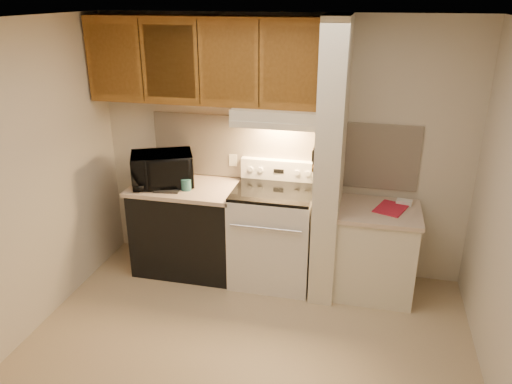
% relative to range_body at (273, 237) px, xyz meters
% --- Properties ---
extents(floor, '(3.60, 3.60, 0.00)m').
position_rel_range_body_xyz_m(floor, '(0.00, -1.16, -0.46)').
color(floor, tan).
rests_on(floor, ground).
extents(ceiling, '(3.60, 3.60, 0.00)m').
position_rel_range_body_xyz_m(ceiling, '(0.00, -1.16, 2.04)').
color(ceiling, white).
rests_on(ceiling, wall_back).
extents(wall_back, '(3.60, 2.50, 0.02)m').
position_rel_range_body_xyz_m(wall_back, '(0.00, 0.34, 0.79)').
color(wall_back, beige).
rests_on(wall_back, floor).
extents(wall_left, '(0.02, 3.00, 2.50)m').
position_rel_range_body_xyz_m(wall_left, '(-1.80, -1.16, 0.79)').
color(wall_left, beige).
rests_on(wall_left, floor).
extents(backsplash, '(2.60, 0.02, 0.63)m').
position_rel_range_body_xyz_m(backsplash, '(0.00, 0.33, 0.78)').
color(backsplash, '#F6E3C9').
rests_on(backsplash, wall_back).
extents(range_body, '(0.76, 0.65, 0.92)m').
position_rel_range_body_xyz_m(range_body, '(0.00, 0.00, 0.00)').
color(range_body, silver).
rests_on(range_body, floor).
extents(oven_window, '(0.50, 0.01, 0.30)m').
position_rel_range_body_xyz_m(oven_window, '(0.00, -0.32, 0.04)').
color(oven_window, black).
rests_on(oven_window, range_body).
extents(oven_handle, '(0.65, 0.02, 0.02)m').
position_rel_range_body_xyz_m(oven_handle, '(0.00, -0.35, 0.26)').
color(oven_handle, silver).
rests_on(oven_handle, range_body).
extents(cooktop, '(0.74, 0.64, 0.03)m').
position_rel_range_body_xyz_m(cooktop, '(0.00, 0.00, 0.48)').
color(cooktop, black).
rests_on(cooktop, range_body).
extents(range_backguard, '(0.76, 0.08, 0.20)m').
position_rel_range_body_xyz_m(range_backguard, '(0.00, 0.28, 0.59)').
color(range_backguard, silver).
rests_on(range_backguard, range_body).
extents(range_display, '(0.10, 0.01, 0.04)m').
position_rel_range_body_xyz_m(range_display, '(0.00, 0.24, 0.59)').
color(range_display, black).
rests_on(range_display, range_backguard).
extents(range_knob_left_outer, '(0.05, 0.02, 0.05)m').
position_rel_range_body_xyz_m(range_knob_left_outer, '(-0.28, 0.24, 0.59)').
color(range_knob_left_outer, silver).
rests_on(range_knob_left_outer, range_backguard).
extents(range_knob_left_inner, '(0.05, 0.02, 0.05)m').
position_rel_range_body_xyz_m(range_knob_left_inner, '(-0.18, 0.24, 0.59)').
color(range_knob_left_inner, silver).
rests_on(range_knob_left_inner, range_backguard).
extents(range_knob_right_inner, '(0.05, 0.02, 0.05)m').
position_rel_range_body_xyz_m(range_knob_right_inner, '(0.18, 0.24, 0.59)').
color(range_knob_right_inner, silver).
rests_on(range_knob_right_inner, range_backguard).
extents(range_knob_right_outer, '(0.05, 0.02, 0.05)m').
position_rel_range_body_xyz_m(range_knob_right_outer, '(0.28, 0.24, 0.59)').
color(range_knob_right_outer, silver).
rests_on(range_knob_right_outer, range_backguard).
extents(dishwasher_front, '(1.00, 0.63, 0.87)m').
position_rel_range_body_xyz_m(dishwasher_front, '(-0.88, 0.01, -0.03)').
color(dishwasher_front, black).
rests_on(dishwasher_front, floor).
extents(left_countertop, '(1.04, 0.67, 0.04)m').
position_rel_range_body_xyz_m(left_countertop, '(-0.88, 0.01, 0.43)').
color(left_countertop, beige).
rests_on(left_countertop, dishwasher_front).
extents(spoon_rest, '(0.24, 0.11, 0.02)m').
position_rel_range_body_xyz_m(spoon_rest, '(-0.99, -0.19, 0.46)').
color(spoon_rest, black).
rests_on(spoon_rest, left_countertop).
extents(teal_jar, '(0.12, 0.12, 0.11)m').
position_rel_range_body_xyz_m(teal_jar, '(-0.83, -0.09, 0.50)').
color(teal_jar, '#296266').
rests_on(teal_jar, left_countertop).
extents(outlet, '(0.08, 0.01, 0.12)m').
position_rel_range_body_xyz_m(outlet, '(-0.48, 0.32, 0.64)').
color(outlet, beige).
rests_on(outlet, backsplash).
extents(microwave, '(0.69, 0.59, 0.32)m').
position_rel_range_body_xyz_m(microwave, '(-1.10, -0.01, 0.61)').
color(microwave, black).
rests_on(microwave, left_countertop).
extents(partition_pillar, '(0.22, 0.70, 2.50)m').
position_rel_range_body_xyz_m(partition_pillar, '(0.51, -0.01, 0.79)').
color(partition_pillar, beige).
rests_on(partition_pillar, floor).
extents(pillar_trim, '(0.01, 0.70, 0.04)m').
position_rel_range_body_xyz_m(pillar_trim, '(0.39, -0.01, 0.84)').
color(pillar_trim, brown).
rests_on(pillar_trim, partition_pillar).
extents(knife_strip, '(0.02, 0.42, 0.04)m').
position_rel_range_body_xyz_m(knife_strip, '(0.39, -0.06, 0.86)').
color(knife_strip, black).
rests_on(knife_strip, partition_pillar).
extents(knife_blade_a, '(0.01, 0.03, 0.16)m').
position_rel_range_body_xyz_m(knife_blade_a, '(0.38, -0.22, 0.76)').
color(knife_blade_a, silver).
rests_on(knife_blade_a, knife_strip).
extents(knife_handle_a, '(0.02, 0.02, 0.10)m').
position_rel_range_body_xyz_m(knife_handle_a, '(0.38, -0.21, 0.91)').
color(knife_handle_a, black).
rests_on(knife_handle_a, knife_strip).
extents(knife_blade_b, '(0.01, 0.04, 0.18)m').
position_rel_range_body_xyz_m(knife_blade_b, '(0.38, -0.15, 0.75)').
color(knife_blade_b, silver).
rests_on(knife_blade_b, knife_strip).
extents(knife_handle_b, '(0.02, 0.02, 0.10)m').
position_rel_range_body_xyz_m(knife_handle_b, '(0.38, -0.13, 0.91)').
color(knife_handle_b, black).
rests_on(knife_handle_b, knife_strip).
extents(knife_blade_c, '(0.01, 0.04, 0.20)m').
position_rel_range_body_xyz_m(knife_blade_c, '(0.38, -0.06, 0.74)').
color(knife_blade_c, silver).
rests_on(knife_blade_c, knife_strip).
extents(knife_handle_c, '(0.02, 0.02, 0.10)m').
position_rel_range_body_xyz_m(knife_handle_c, '(0.38, -0.06, 0.91)').
color(knife_handle_c, black).
rests_on(knife_handle_c, knife_strip).
extents(knife_blade_d, '(0.01, 0.04, 0.16)m').
position_rel_range_body_xyz_m(knife_blade_d, '(0.38, 0.02, 0.76)').
color(knife_blade_d, silver).
rests_on(knife_blade_d, knife_strip).
extents(knife_handle_d, '(0.02, 0.02, 0.10)m').
position_rel_range_body_xyz_m(knife_handle_d, '(0.38, 0.04, 0.91)').
color(knife_handle_d, black).
rests_on(knife_handle_d, knife_strip).
extents(knife_blade_e, '(0.01, 0.04, 0.18)m').
position_rel_range_body_xyz_m(knife_blade_e, '(0.38, 0.11, 0.75)').
color(knife_blade_e, silver).
rests_on(knife_blade_e, knife_strip).
extents(knife_handle_e, '(0.02, 0.02, 0.10)m').
position_rel_range_body_xyz_m(knife_handle_e, '(0.38, 0.11, 0.91)').
color(knife_handle_e, black).
rests_on(knife_handle_e, knife_strip).
extents(oven_mitt, '(0.03, 0.11, 0.25)m').
position_rel_range_body_xyz_m(oven_mitt, '(0.38, 0.17, 0.72)').
color(oven_mitt, gray).
rests_on(oven_mitt, partition_pillar).
extents(right_cab_base, '(0.70, 0.60, 0.81)m').
position_rel_range_body_xyz_m(right_cab_base, '(0.97, -0.01, -0.06)').
color(right_cab_base, beige).
rests_on(right_cab_base, floor).
extents(right_countertop, '(0.74, 0.64, 0.04)m').
position_rel_range_body_xyz_m(right_countertop, '(0.97, -0.01, 0.37)').
color(right_countertop, beige).
rests_on(right_countertop, right_cab_base).
extents(red_folder, '(0.33, 0.39, 0.01)m').
position_rel_range_body_xyz_m(red_folder, '(1.07, 0.03, 0.40)').
color(red_folder, '#B81C32').
rests_on(red_folder, right_countertop).
extents(white_box, '(0.15, 0.12, 0.04)m').
position_rel_range_body_xyz_m(white_box, '(1.19, 0.17, 0.41)').
color(white_box, white).
rests_on(white_box, right_countertop).
extents(range_hood, '(0.78, 0.44, 0.15)m').
position_rel_range_body_xyz_m(range_hood, '(0.00, 0.12, 1.17)').
color(range_hood, beige).
rests_on(range_hood, upper_cabinets).
extents(hood_lip, '(0.78, 0.04, 0.06)m').
position_rel_range_body_xyz_m(hood_lip, '(0.00, -0.08, 1.12)').
color(hood_lip, beige).
rests_on(hood_lip, range_hood).
extents(upper_cabinets, '(2.18, 0.33, 0.77)m').
position_rel_range_body_xyz_m(upper_cabinets, '(-0.69, 0.17, 1.62)').
color(upper_cabinets, brown).
rests_on(upper_cabinets, wall_back).
extents(cab_door_a, '(0.46, 0.01, 0.63)m').
position_rel_range_body_xyz_m(cab_door_a, '(-1.51, 0.01, 1.62)').
color(cab_door_a, brown).
rests_on(cab_door_a, upper_cabinets).
extents(cab_gap_a, '(0.01, 0.01, 0.73)m').
position_rel_range_body_xyz_m(cab_gap_a, '(-1.23, 0.01, 1.62)').
color(cab_gap_a, black).
rests_on(cab_gap_a, upper_cabinets).
extents(cab_door_b, '(0.46, 0.01, 0.63)m').
position_rel_range_body_xyz_m(cab_door_b, '(-0.96, 0.01, 1.62)').
color(cab_door_b, brown).
rests_on(cab_door_b, upper_cabinets).
extents(cab_gap_b, '(0.01, 0.01, 0.73)m').
position_rel_range_body_xyz_m(cab_gap_b, '(-0.69, 0.01, 1.62)').
color(cab_gap_b, black).
rests_on(cab_gap_b, upper_cabinets).
extents(cab_door_c, '(0.46, 0.01, 0.63)m').
position_rel_range_body_xyz_m(cab_door_c, '(-0.42, 0.01, 1.62)').
color(cab_door_c, brown).
rests_on(cab_door_c, upper_cabinets).
extents(cab_gap_c, '(0.01, 0.01, 0.73)m').
position_rel_range_body_xyz_m(cab_gap_c, '(-0.14, 0.01, 1.62)').
color(cab_gap_c, black).
rests_on(cab_gap_c, upper_cabinets).
extents(cab_door_d, '(0.46, 0.01, 0.63)m').
position_rel_range_body_xyz_m(cab_door_d, '(0.13, 0.01, 1.62)').
color(cab_door_d, brown).
rests_on(cab_door_d, upper_cabinets).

